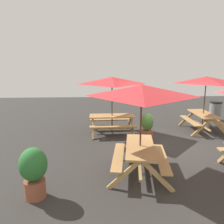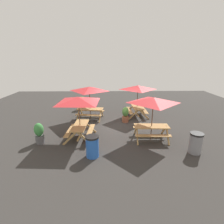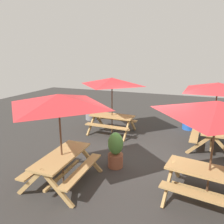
{
  "view_description": "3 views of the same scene",
  "coord_description": "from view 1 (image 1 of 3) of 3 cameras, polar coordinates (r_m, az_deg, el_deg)",
  "views": [
    {
      "loc": [
        -6.96,
        2.4,
        2.76
      ],
      "look_at": [
        1.61,
        1.92,
        0.9
      ],
      "focal_mm": 35.0,
      "sensor_mm": 36.0,
      "label": 1
    },
    {
      "loc": [
        -0.49,
        -10.44,
        4.22
      ],
      "look_at": [
        -0.28,
        0.09,
        0.9
      ],
      "focal_mm": 28.0,
      "sensor_mm": 36.0,
      "label": 2
    },
    {
      "loc": [
        -1.37,
        6.11,
        3.19
      ],
      "look_at": [
        1.77,
        -1.94,
        0.9
      ],
      "focal_mm": 35.0,
      "sensor_mm": 36.0,
      "label": 3
    }
  ],
  "objects": [
    {
      "name": "ground_plane",
      "position": [
        7.86,
        14.97,
        -8.76
      ],
      "size": [
        24.0,
        24.0,
        0.0
      ],
      "primitive_type": "plane",
      "color": "#33302D",
      "rests_on": "ground"
    },
    {
      "name": "picnic_table_0",
      "position": [
        9.78,
        23.34,
        6.72
      ],
      "size": [
        2.07,
        2.07,
        2.34
      ],
      "rotation": [
        0.0,
        0.0,
        -0.03
      ],
      "color": "tan",
      "rests_on": "ground"
    },
    {
      "name": "picnic_table_1",
      "position": [
        8.61,
        -0.0,
        7.1
      ],
      "size": [
        2.04,
        2.04,
        2.34
      ],
      "rotation": [
        0.0,
        0.0,
        1.59
      ],
      "color": "tan",
      "rests_on": "ground"
    },
    {
      "name": "picnic_table_3",
      "position": [
        5.31,
        7.72,
        3.76
      ],
      "size": [
        2.27,
        2.27,
        2.34
      ],
      "rotation": [
        0.0,
        0.0,
        -0.15
      ],
      "color": "tan",
      "rests_on": "ground"
    },
    {
      "name": "trash_bin_gray",
      "position": [
        12.13,
        25.36,
        0.27
      ],
      "size": [
        0.59,
        0.59,
        0.98
      ],
      "color": "gray",
      "rests_on": "ground"
    },
    {
      "name": "potted_plant_0",
      "position": [
        8.1,
        9.17,
        -3.94
      ],
      "size": [
        0.44,
        0.44,
        1.05
      ],
      "color": "#935138",
      "rests_on": "ground"
    },
    {
      "name": "potted_plant_2",
      "position": [
        4.95,
        -19.79,
        -14.18
      ],
      "size": [
        0.57,
        0.57,
        1.11
      ],
      "color": "#935138",
      "rests_on": "ground"
    }
  ]
}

